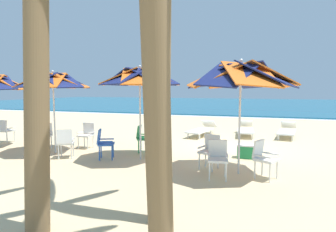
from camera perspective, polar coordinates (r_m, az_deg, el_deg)
ground_plane at (r=9.85m, az=11.96°, el=-6.47°), size 80.00×80.00×0.00m
sea at (r=38.91m, az=16.83°, el=2.37°), size 80.00×36.00×0.10m
surf_foam at (r=20.67m, az=15.39°, el=-0.29°), size 80.00×0.70×0.01m
beach_umbrella_0 at (r=6.82m, az=14.42°, el=7.79°), size 2.58×2.58×2.71m
plastic_chair_0 at (r=7.29m, az=8.47°, el=-6.65°), size 0.54×0.56×0.87m
plastic_chair_1 at (r=6.56m, az=9.97°, el=-8.05°), size 0.51×0.54×0.87m
plastic_chair_2 at (r=6.80m, az=18.66°, el=-7.78°), size 0.61×0.59×0.87m
beach_umbrella_1 at (r=7.99m, az=-5.69°, el=7.67°), size 2.34×2.34×2.68m
plastic_chair_3 at (r=9.08m, az=-5.05°, el=-4.20°), size 0.54×0.52×0.87m
plastic_chair_4 at (r=8.37m, az=-12.79°, el=-5.14°), size 0.60×0.58×0.87m
plastic_chair_5 at (r=8.72m, az=-2.37°, el=-4.58°), size 0.63×0.62×0.87m
beach_umbrella_2 at (r=9.58m, az=-22.14°, el=6.46°), size 2.28×2.28×2.60m
plastic_chair_6 at (r=10.08m, az=-16.02°, el=-3.42°), size 0.45×0.48×0.87m
plastic_chair_7 at (r=10.42m, az=-23.58°, el=-3.38°), size 0.57×0.59×0.87m
plastic_chair_8 at (r=8.79m, az=-19.96°, el=-4.84°), size 0.60×0.61×0.87m
plastic_chair_10 at (r=12.30m, az=-29.96°, el=-2.37°), size 0.46×0.49×0.87m
sun_lounger_0 at (r=12.88m, az=22.84°, el=-2.70°), size 0.92×2.21×0.62m
sun_lounger_1 at (r=12.71m, az=15.34°, el=-2.57°), size 0.77×2.18×0.62m
sun_lounger_2 at (r=12.31m, az=6.81°, el=-2.67°), size 1.03×2.23×0.62m
palm_tree_1 at (r=4.39m, az=-1.55°, el=20.50°), size 2.52×2.94×5.33m
cooler_box at (r=8.67m, az=15.41°, el=-6.83°), size 0.50×0.34×0.40m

